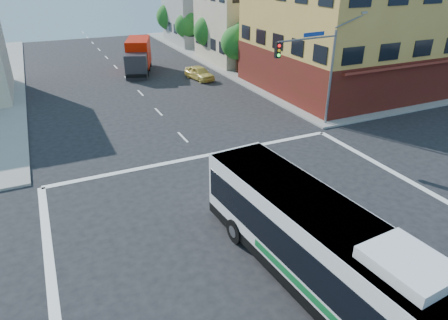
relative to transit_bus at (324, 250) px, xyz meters
name	(u,v)px	position (x,y,z in m)	size (l,w,h in m)	color
ground	(281,240)	(0.31, 3.18, -1.84)	(120.00, 120.00, 0.00)	black
sidewalk_ne	(355,46)	(35.31, 38.18, -1.76)	(50.00, 50.00, 0.15)	gray
corner_building_ne	(360,25)	(20.30, 21.66, 4.05)	(18.10, 15.44, 14.00)	gold
building_east_near	(253,23)	(17.29, 37.16, 2.67)	(12.06, 10.06, 9.00)	#C4B895
building_east_far	(209,8)	(17.29, 51.16, 3.17)	(12.06, 10.06, 10.00)	gray
signal_mast_ne	(315,62)	(9.39, 13.80, 3.14)	(7.91, 1.13, 8.07)	slate
street_tree_a	(238,41)	(12.21, 31.10, 1.75)	(3.60, 3.60, 5.53)	#3A2115
street_tree_b	(210,29)	(12.21, 39.10, 1.91)	(3.80, 3.80, 5.79)	#3A2115
street_tree_c	(188,24)	(12.21, 47.10, 1.62)	(3.40, 3.40, 5.29)	#3A2115
street_tree_d	(170,15)	(12.21, 55.10, 2.04)	(4.00, 4.00, 6.03)	#3A2115
transit_bus	(324,250)	(0.00, 0.00, 0.00)	(3.69, 12.86, 3.76)	black
box_truck	(138,57)	(2.32, 36.44, -0.11)	(4.69, 8.20, 3.55)	#28272C
parked_car	(199,73)	(7.31, 30.48, -1.14)	(1.65, 4.11, 1.40)	#E4C756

